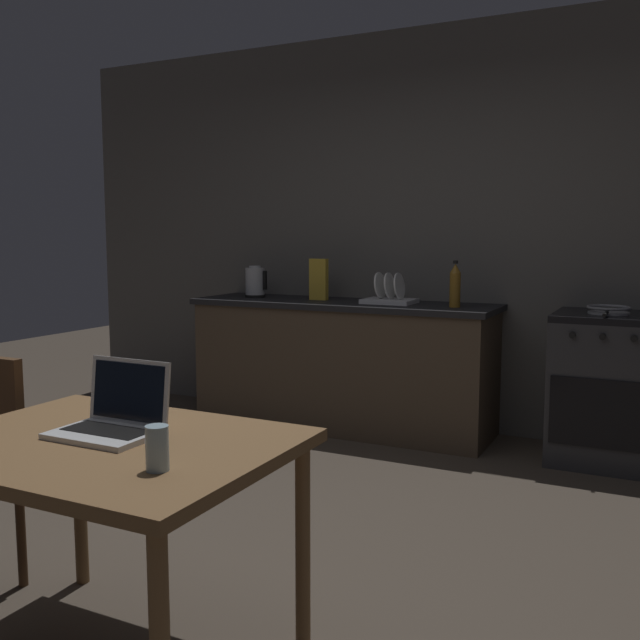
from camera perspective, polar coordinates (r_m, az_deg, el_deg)
ground_plane at (r=3.20m, az=-7.02°, el=-18.49°), size 12.00×12.00×0.00m
back_wall at (r=5.04m, az=11.50°, el=6.99°), size 6.40×0.10×2.78m
kitchen_counter at (r=5.05m, az=1.81°, el=-3.56°), size 2.16×0.64×0.90m
stove_oven at (r=4.62m, az=21.82°, el=-5.08°), size 0.60×0.62×0.90m
dining_table at (r=2.34m, az=-16.71°, el=-11.02°), size 1.11×0.85×0.74m
laptop at (r=2.36m, az=-16.30°, el=-7.67°), size 0.32×0.25×0.23m
electric_kettle at (r=5.32m, az=-5.21°, el=3.03°), size 0.17×0.15×0.23m
bottle at (r=4.65m, az=10.76°, el=2.76°), size 0.07×0.07×0.30m
frying_pan at (r=4.52m, az=22.10°, el=0.77°), size 0.25×0.42×0.05m
drinking_glass at (r=1.98m, az=-12.90°, el=-9.97°), size 0.06×0.06×0.12m
cereal_box at (r=5.08m, az=-0.10°, el=3.27°), size 0.13×0.05×0.29m
dish_rack at (r=4.85m, az=5.58°, el=1.89°), size 0.34×0.26×0.21m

